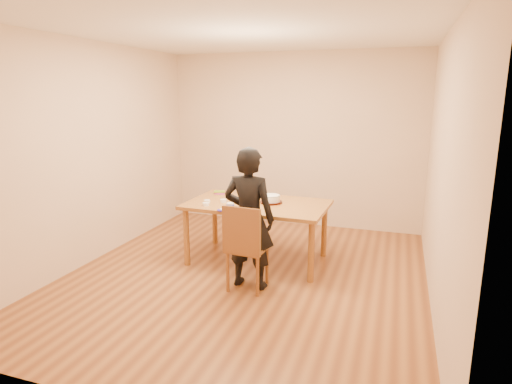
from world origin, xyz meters
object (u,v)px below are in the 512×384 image
(person, at_px, (249,218))
(cake, at_px, (271,199))
(cake_plate, at_px, (271,202))
(dining_table, at_px, (257,205))
(dining_chair, at_px, (248,248))

(person, bearing_deg, cake, -88.85)
(cake_plate, height_order, person, person)
(dining_table, xyz_separation_m, cake, (0.16, 0.05, 0.08))
(dining_table, xyz_separation_m, dining_chair, (0.15, -0.78, -0.28))
(cake_plate, relative_size, person, 0.18)
(dining_chair, distance_m, cake, 0.90)
(dining_chair, relative_size, cake_plate, 1.43)
(cake_plate, bearing_deg, dining_table, -161.36)
(cake_plate, xyz_separation_m, person, (-0.01, -0.78, 0.01))
(cake_plate, bearing_deg, cake, 0.00)
(cake, distance_m, person, 0.79)
(dining_chair, bearing_deg, dining_table, 106.05)
(dining_table, height_order, cake_plate, cake_plate)
(dining_chair, relative_size, person, 0.25)
(dining_chair, distance_m, cake_plate, 0.89)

